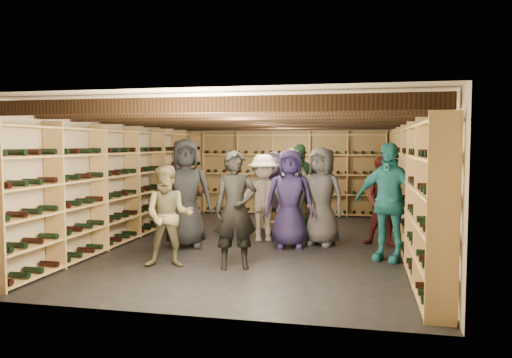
{
  "coord_description": "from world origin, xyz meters",
  "views": [
    {
      "loc": [
        1.79,
        -8.91,
        1.82
      ],
      "look_at": [
        -0.17,
        0.2,
        1.17
      ],
      "focal_mm": 35.0,
      "sensor_mm": 36.0,
      "label": 1
    }
  ],
  "objects_px": {
    "crate_stack_left": "(272,215)",
    "person_10": "(298,188)",
    "person_4": "(388,202)",
    "person_8": "(385,202)",
    "person_6": "(290,199)",
    "person_7": "(293,195)",
    "person_12": "(322,197)",
    "person_11": "(272,191)",
    "person_5": "(179,194)",
    "crate_loose": "(274,225)",
    "crate_stack_right": "(304,218)",
    "person_1": "(235,210)",
    "person_2": "(169,216)",
    "person_9": "(263,198)",
    "person_0": "(185,193)"
  },
  "relations": [
    {
      "from": "crate_stack_left",
      "to": "person_10",
      "type": "relative_size",
      "value": 0.29
    },
    {
      "from": "person_4",
      "to": "person_8",
      "type": "height_order",
      "value": "person_4"
    },
    {
      "from": "person_6",
      "to": "person_7",
      "type": "xyz_separation_m",
      "value": [
        -0.02,
        0.55,
        0.01
      ]
    },
    {
      "from": "person_6",
      "to": "person_12",
      "type": "bearing_deg",
      "value": 20.04
    },
    {
      "from": "person_11",
      "to": "person_12",
      "type": "xyz_separation_m",
      "value": [
        1.12,
        -1.26,
        0.04
      ]
    },
    {
      "from": "person_11",
      "to": "person_12",
      "type": "height_order",
      "value": "person_12"
    },
    {
      "from": "person_5",
      "to": "person_10",
      "type": "bearing_deg",
      "value": 1.24
    },
    {
      "from": "crate_loose",
      "to": "person_10",
      "type": "relative_size",
      "value": 0.27
    },
    {
      "from": "crate_loose",
      "to": "crate_stack_right",
      "type": "bearing_deg",
      "value": 7.57
    },
    {
      "from": "crate_stack_right",
      "to": "person_1",
      "type": "bearing_deg",
      "value": -99.43
    },
    {
      "from": "person_12",
      "to": "crate_stack_left",
      "type": "bearing_deg",
      "value": 145.71
    },
    {
      "from": "crate_stack_left",
      "to": "person_6",
      "type": "height_order",
      "value": "person_6"
    },
    {
      "from": "crate_stack_right",
      "to": "person_2",
      "type": "relative_size",
      "value": 0.34
    },
    {
      "from": "crate_stack_right",
      "to": "person_12",
      "type": "distance_m",
      "value": 1.76
    },
    {
      "from": "person_8",
      "to": "person_7",
      "type": "bearing_deg",
      "value": -173.67
    },
    {
      "from": "person_5",
      "to": "crate_stack_left",
      "type": "bearing_deg",
      "value": 18.95
    },
    {
      "from": "crate_loose",
      "to": "person_9",
      "type": "relative_size",
      "value": 0.31
    },
    {
      "from": "person_5",
      "to": "person_10",
      "type": "distance_m",
      "value": 2.54
    },
    {
      "from": "person_5",
      "to": "crate_stack_right",
      "type": "bearing_deg",
      "value": 8.62
    },
    {
      "from": "person_5",
      "to": "person_6",
      "type": "xyz_separation_m",
      "value": [
        2.57,
        -1.33,
        0.11
      ]
    },
    {
      "from": "person_4",
      "to": "person_1",
      "type": "bearing_deg",
      "value": -131.27
    },
    {
      "from": "crate_loose",
      "to": "person_12",
      "type": "bearing_deg",
      "value": -52.48
    },
    {
      "from": "crate_loose",
      "to": "person_7",
      "type": "distance_m",
      "value": 1.58
    },
    {
      "from": "person_6",
      "to": "person_8",
      "type": "xyz_separation_m",
      "value": [
        1.64,
        0.46,
        -0.07
      ]
    },
    {
      "from": "person_0",
      "to": "person_12",
      "type": "height_order",
      "value": "person_0"
    },
    {
      "from": "person_0",
      "to": "person_2",
      "type": "bearing_deg",
      "value": -103.76
    },
    {
      "from": "person_2",
      "to": "person_7",
      "type": "distance_m",
      "value": 2.77
    },
    {
      "from": "person_2",
      "to": "person_4",
      "type": "height_order",
      "value": "person_4"
    },
    {
      "from": "person_10",
      "to": "person_9",
      "type": "bearing_deg",
      "value": -135.09
    },
    {
      "from": "person_6",
      "to": "person_12",
      "type": "height_order",
      "value": "person_12"
    },
    {
      "from": "person_6",
      "to": "crate_stack_left",
      "type": "bearing_deg",
      "value": 98.07
    },
    {
      "from": "person_5",
      "to": "person_8",
      "type": "height_order",
      "value": "person_8"
    },
    {
      "from": "crate_stack_left",
      "to": "person_4",
      "type": "distance_m",
      "value": 3.67
    },
    {
      "from": "crate_stack_right",
      "to": "person_11",
      "type": "height_order",
      "value": "person_11"
    },
    {
      "from": "person_1",
      "to": "person_8",
      "type": "bearing_deg",
      "value": 24.21
    },
    {
      "from": "person_0",
      "to": "crate_loose",
      "type": "bearing_deg",
      "value": 37.39
    },
    {
      "from": "person_10",
      "to": "person_11",
      "type": "xyz_separation_m",
      "value": [
        -0.55,
        0.05,
        -0.07
      ]
    },
    {
      "from": "person_9",
      "to": "person_10",
      "type": "height_order",
      "value": "person_10"
    },
    {
      "from": "person_9",
      "to": "person_2",
      "type": "bearing_deg",
      "value": -129.48
    },
    {
      "from": "crate_stack_left",
      "to": "person_5",
      "type": "bearing_deg",
      "value": -157.95
    },
    {
      "from": "crate_stack_right",
      "to": "person_9",
      "type": "distance_m",
      "value": 1.59
    },
    {
      "from": "crate_loose",
      "to": "person_0",
      "type": "relative_size",
      "value": 0.26
    },
    {
      "from": "person_11",
      "to": "person_2",
      "type": "bearing_deg",
      "value": -96.26
    },
    {
      "from": "person_4",
      "to": "person_5",
      "type": "distance_m",
      "value": 4.67
    },
    {
      "from": "person_0",
      "to": "person_5",
      "type": "height_order",
      "value": "person_0"
    },
    {
      "from": "person_1",
      "to": "person_12",
      "type": "bearing_deg",
      "value": 41.32
    },
    {
      "from": "person_5",
      "to": "person_9",
      "type": "xyz_separation_m",
      "value": [
        2.0,
        -0.82,
        0.06
      ]
    },
    {
      "from": "person_11",
      "to": "crate_loose",
      "type": "bearing_deg",
      "value": 103.16
    },
    {
      "from": "person_1",
      "to": "person_8",
      "type": "xyz_separation_m",
      "value": [
        2.2,
        2.12,
        -0.06
      ]
    },
    {
      "from": "person_5",
      "to": "person_2",
      "type": "bearing_deg",
      "value": -74.8
    }
  ]
}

